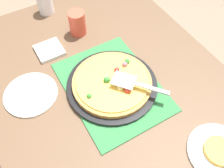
# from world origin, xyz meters

# --- Properties ---
(ground_plane) EXTENTS (8.00, 8.00, 0.00)m
(ground_plane) POSITION_xyz_m (0.00, 0.00, 0.00)
(ground_plane) COLOR #84705B
(dining_table) EXTENTS (1.40, 1.00, 0.75)m
(dining_table) POSITION_xyz_m (0.00, 0.00, 0.64)
(dining_table) COLOR brown
(dining_table) RESTS_ON ground_plane
(placemat) EXTENTS (0.48, 0.36, 0.01)m
(placemat) POSITION_xyz_m (0.00, 0.00, 0.75)
(placemat) COLOR #2D753D
(placemat) RESTS_ON dining_table
(pizza_pan) EXTENTS (0.38, 0.38, 0.01)m
(pizza_pan) POSITION_xyz_m (0.00, 0.00, 0.76)
(pizza_pan) COLOR black
(pizza_pan) RESTS_ON placemat
(pizza) EXTENTS (0.33, 0.33, 0.05)m
(pizza) POSITION_xyz_m (-0.00, -0.00, 0.78)
(pizza) COLOR #B78442
(pizza) RESTS_ON pizza_pan
(plate_far_right) EXTENTS (0.22, 0.22, 0.01)m
(plate_far_right) POSITION_xyz_m (-0.44, -0.18, 0.76)
(plate_far_right) COLOR white
(plate_far_right) RESTS_ON dining_table
(plate_side) EXTENTS (0.22, 0.22, 0.01)m
(plate_side) POSITION_xyz_m (0.13, 0.31, 0.76)
(plate_side) COLOR white
(plate_side) RESTS_ON dining_table
(served_slice_right) EXTENTS (0.11, 0.11, 0.02)m
(served_slice_right) POSITION_xyz_m (-0.44, -0.18, 0.77)
(served_slice_right) COLOR gold
(served_slice_right) RESTS_ON plate_far_right
(cup_near) EXTENTS (0.08, 0.08, 0.12)m
(cup_near) POSITION_xyz_m (0.61, 0.06, 0.81)
(cup_near) COLOR white
(cup_near) RESTS_ON dining_table
(cup_far) EXTENTS (0.08, 0.08, 0.12)m
(cup_far) POSITION_xyz_m (0.37, -0.02, 0.81)
(cup_far) COLOR #E04C38
(cup_far) RESTS_ON dining_table
(pizza_server) EXTENTS (0.20, 0.18, 0.01)m
(pizza_server) POSITION_xyz_m (-0.08, -0.06, 0.82)
(pizza_server) COLOR silver
(pizza_server) RESTS_ON pizza
(napkin_stack) EXTENTS (0.12, 0.12, 0.02)m
(napkin_stack) POSITION_xyz_m (0.33, 0.15, 0.76)
(napkin_stack) COLOR white
(napkin_stack) RESTS_ON dining_table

